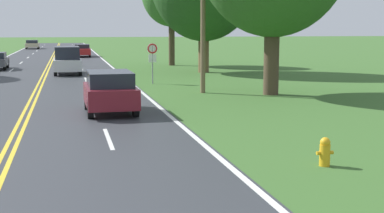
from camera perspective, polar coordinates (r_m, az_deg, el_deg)
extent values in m
cube|color=white|center=(15.37, -8.91, -3.39)|extent=(0.12, 3.00, 0.00)
cube|color=white|center=(24.24, -10.51, 0.85)|extent=(0.12, 3.00, 0.00)
cube|color=white|center=(33.18, -11.25, 2.82)|extent=(0.12, 3.00, 0.00)
cube|color=white|center=(42.15, -11.67, 3.95)|extent=(0.12, 3.00, 0.00)
cube|color=white|center=(51.13, -11.95, 4.68)|extent=(0.12, 3.00, 0.00)
cube|color=white|center=(60.11, -12.15, 5.19)|extent=(0.12, 3.00, 0.00)
cube|color=white|center=(69.10, -12.29, 5.57)|extent=(0.12, 3.00, 0.00)
cube|color=white|center=(78.09, -12.40, 5.86)|extent=(0.12, 3.00, 0.00)
cube|color=white|center=(87.08, -12.49, 6.10)|extent=(0.12, 3.00, 0.00)
cube|color=white|center=(96.08, -12.56, 6.28)|extent=(0.12, 3.00, 0.00)
cube|color=white|center=(105.07, -12.62, 6.44)|extent=(0.12, 3.00, 0.00)
cube|color=white|center=(42.33, -18.71, 3.70)|extent=(0.12, 3.00, 0.00)
cube|color=white|center=(51.28, -17.76, 4.47)|extent=(0.12, 3.00, 0.00)
cube|color=white|center=(60.24, -17.09, 5.02)|extent=(0.12, 3.00, 0.00)
cube|color=white|center=(69.21, -16.60, 5.42)|extent=(0.12, 3.00, 0.00)
cube|color=white|center=(78.19, -16.22, 5.73)|extent=(0.12, 3.00, 0.00)
cube|color=white|center=(87.17, -15.91, 5.98)|extent=(0.12, 3.00, 0.00)
cube|color=white|center=(96.16, -15.67, 6.18)|extent=(0.12, 3.00, 0.00)
cube|color=white|center=(105.15, -15.46, 6.34)|extent=(0.12, 3.00, 0.00)
cylinder|color=gold|center=(12.57, 13.98, -5.07)|extent=(0.24, 0.24, 0.50)
sphere|color=gold|center=(12.51, 14.03, -3.73)|extent=(0.23, 0.23, 0.23)
cylinder|color=gold|center=(12.64, 14.65, -4.77)|extent=(0.08, 0.09, 0.09)
cylinder|color=gold|center=(12.49, 13.32, -4.87)|extent=(0.08, 0.09, 0.09)
cylinder|color=gray|center=(30.38, -4.24, 4.55)|extent=(0.07, 0.07, 2.24)
cylinder|color=white|center=(30.32, -4.25, 6.18)|extent=(0.60, 0.02, 0.60)
torus|color=red|center=(30.31, -4.25, 6.18)|extent=(0.55, 0.07, 0.55)
cube|color=white|center=(30.34, -4.24, 5.15)|extent=(0.44, 0.02, 0.44)
cylinder|color=brown|center=(25.88, 1.18, 9.51)|extent=(0.24, 0.24, 7.28)
cylinder|color=#473828|center=(25.47, 8.48, 5.49)|extent=(0.72, 0.72, 3.77)
cylinder|color=brown|center=(38.19, 1.25, 6.17)|extent=(0.76, 0.76, 3.34)
cylinder|color=#473828|center=(45.53, -2.18, 6.93)|extent=(0.51, 0.51, 4.01)
cylinder|color=black|center=(19.00, -6.05, -0.09)|extent=(0.21, 0.69, 0.68)
cylinder|color=black|center=(18.85, -10.80, -0.26)|extent=(0.21, 0.69, 0.68)
cylinder|color=black|center=(21.13, -6.86, 0.74)|extent=(0.21, 0.69, 0.68)
cylinder|color=black|center=(20.99, -11.14, 0.60)|extent=(0.21, 0.69, 0.68)
cube|color=maroon|center=(19.94, -8.74, 1.19)|extent=(1.83, 3.51, 0.71)
cube|color=#1E232D|center=(19.87, -8.78, 2.96)|extent=(1.60, 2.46, 0.53)
cylinder|color=black|center=(36.26, -11.82, 3.79)|extent=(0.21, 0.70, 0.70)
cylinder|color=black|center=(36.24, -14.37, 3.70)|extent=(0.21, 0.70, 0.70)
cylinder|color=black|center=(38.77, -11.97, 4.07)|extent=(0.21, 0.70, 0.70)
cylinder|color=black|center=(38.75, -14.36, 3.99)|extent=(0.21, 0.70, 0.70)
cube|color=silver|center=(37.47, -13.15, 4.41)|extent=(1.87, 4.09, 0.74)
cube|color=#1E232D|center=(37.43, -13.19, 5.61)|extent=(1.63, 2.87, 0.83)
cylinder|color=black|center=(44.72, -19.08, 4.32)|extent=(0.21, 0.69, 0.68)
cylinder|color=black|center=(42.23, -19.36, 4.10)|extent=(0.21, 0.69, 0.68)
cylinder|color=black|center=(59.08, -10.85, 5.48)|extent=(0.22, 0.66, 0.65)
cylinder|color=black|center=(59.08, -12.36, 5.44)|extent=(0.22, 0.66, 0.65)
cylinder|color=black|center=(62.02, -10.89, 5.61)|extent=(0.22, 0.66, 0.65)
cylinder|color=black|center=(62.01, -12.33, 5.57)|extent=(0.22, 0.66, 0.65)
cube|color=#A81E1E|center=(60.53, -11.61, 5.80)|extent=(1.87, 4.78, 0.64)
cube|color=#1E232D|center=(60.70, -11.63, 6.31)|extent=(1.60, 2.64, 0.44)
cylinder|color=black|center=(87.63, -17.15, 6.14)|extent=(0.20, 0.64, 0.64)
cylinder|color=black|center=(87.53, -16.03, 6.18)|extent=(0.20, 0.64, 0.64)
cylinder|color=black|center=(84.68, -17.28, 6.07)|extent=(0.20, 0.64, 0.64)
cylinder|color=black|center=(84.58, -16.12, 6.11)|extent=(0.20, 0.64, 0.64)
cube|color=#C1B28E|center=(86.09, -16.65, 6.30)|extent=(1.93, 4.78, 0.60)
cube|color=#1E232D|center=(85.89, -16.67, 6.65)|extent=(1.69, 2.63, 0.46)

